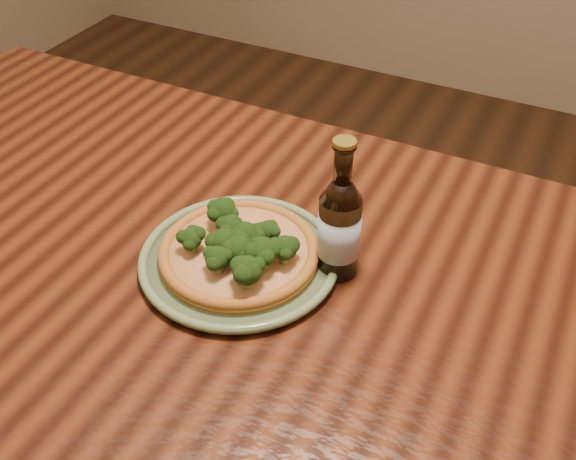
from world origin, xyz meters
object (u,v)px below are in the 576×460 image
at_px(table, 212,311).
at_px(beer_bottle, 339,226).
at_px(plate, 239,259).
at_px(pizza, 240,250).

xyz_separation_m(table, beer_bottle, (0.17, 0.08, 0.17)).
height_order(plate, pizza, pizza).
height_order(table, pizza, pizza).
bearing_deg(pizza, plate, 137.95).
relative_size(table, beer_bottle, 7.25).
bearing_deg(pizza, table, -149.04).
bearing_deg(beer_bottle, plate, -133.64).
xyz_separation_m(table, pizza, (0.04, 0.02, 0.12)).
xyz_separation_m(table, plate, (0.04, 0.03, 0.10)).
height_order(table, plate, plate).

